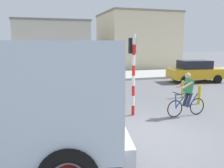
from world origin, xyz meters
The scene contains 10 objects.
ground_plane centered at (0.00, 0.00, 0.00)m, with size 120.00×120.00×0.00m, color slate.
sidewalk_far centered at (0.00, 13.08, 0.08)m, with size 80.00×5.00×0.16m, color #ADADA8.
cyclist centered at (2.36, 1.17, 0.86)m, with size 1.73×0.50×1.72m.
traffic_light_pole centered at (0.38, 1.95, 2.07)m, with size 0.24×0.43×3.20m.
car_red_near centered at (7.95, 8.42, 0.82)m, with size 4.19×2.26×1.60m.
pedestrian_near_kerb centered at (-5.25, 8.11, 0.85)m, with size 0.34×0.22×1.62m.
bollard_near centered at (4.07, 2.69, 0.45)m, with size 0.14×0.14×0.90m, color gold.
bollard_far centered at (4.07, 4.09, 0.45)m, with size 0.14×0.14×0.90m, color gold.
building_mid_block centered at (-1.63, 19.29, 2.53)m, with size 7.21×5.93×5.05m.
building_corner_right centered at (8.24, 20.41, 3.13)m, with size 7.98×7.73×6.26m.
Camera 1 is at (-3.24, -7.01, 2.86)m, focal length 39.63 mm.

